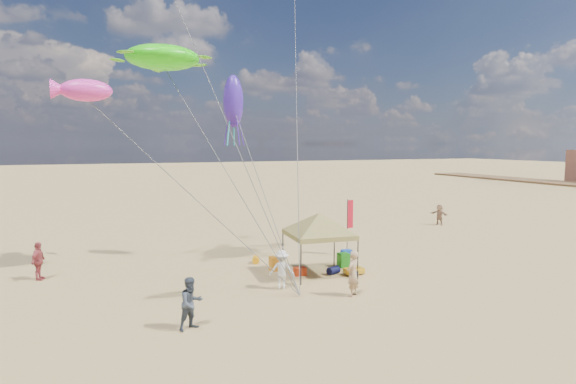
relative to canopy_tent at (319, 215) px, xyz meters
name	(u,v)px	position (x,y,z in m)	size (l,w,h in m)	color
ground	(316,299)	(-1.64, -3.18, -2.82)	(280.00, 280.00, 0.00)	tan
canopy_tent	(319,215)	(0.00, 0.00, 0.00)	(5.49, 5.49, 3.39)	black
feather_flag	(349,218)	(3.32, 2.98, -0.75)	(0.46, 0.18, 3.12)	black
cooler_red	(300,271)	(-0.89, 0.19, -2.63)	(0.54, 0.38, 0.38)	red
cooler_blue	(346,253)	(2.96, 2.61, -2.63)	(0.54, 0.38, 0.38)	#1345A2
bag_navy	(333,270)	(0.66, -0.23, -2.64)	(0.36, 0.36, 0.60)	#0C0F37
bag_orange	(256,260)	(-2.08, 3.16, -2.64)	(0.36, 0.36, 0.60)	#F79F0D
chair_green	(343,260)	(1.74, 0.76, -2.47)	(0.50, 0.50, 0.70)	#21921A
chair_yellow	(275,264)	(-1.67, 1.40, -2.47)	(0.50, 0.50, 0.70)	orange
crate_grey	(354,274)	(1.28, -1.04, -2.68)	(0.34, 0.30, 0.28)	gray
beach_cart	(354,271)	(1.51, -0.69, -2.62)	(0.90, 0.50, 0.24)	yellow
person_near_a	(353,274)	(-0.13, -3.40, -1.89)	(0.68, 0.45, 1.87)	tan
person_near_b	(191,303)	(-6.83, -4.39, -1.94)	(0.86, 0.67, 1.77)	#39424E
person_near_c	(282,270)	(-2.44, -1.41, -1.99)	(1.08, 0.62, 1.67)	silver
person_far_a	(38,261)	(-12.15, 3.98, -1.95)	(1.02, 0.43, 1.74)	#AF4348
person_far_c	(439,215)	(14.53, 8.93, -2.03)	(1.46, 0.47, 1.58)	tan
turtle_kite	(163,58)	(-6.51, 3.28, 7.31)	(3.42, 2.74, 1.14)	#29F60C
fish_kite	(86,90)	(-9.79, -2.57, 5.07)	(1.65, 0.82, 0.73)	#FF37B4
squid_kite	(233,101)	(-2.82, 4.48, 5.52)	(1.04, 1.04, 2.71)	#4220A8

